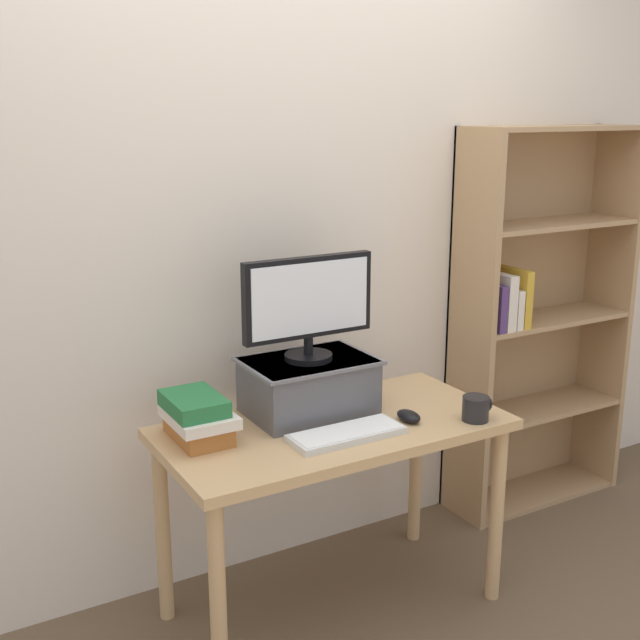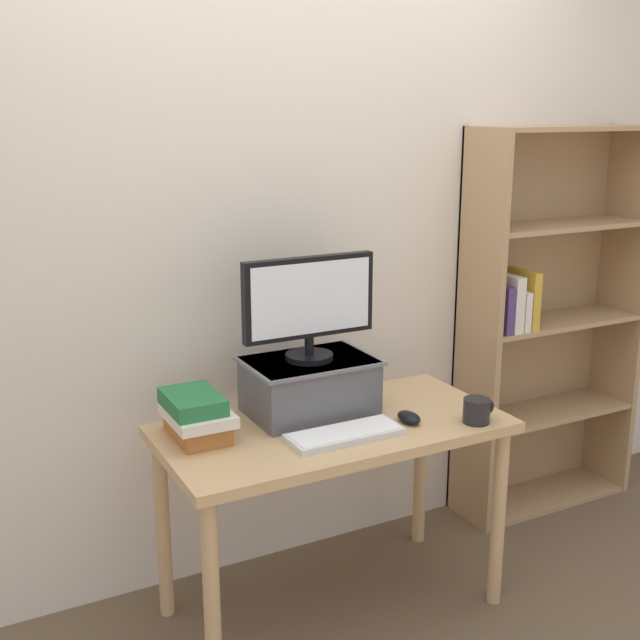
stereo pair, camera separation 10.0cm
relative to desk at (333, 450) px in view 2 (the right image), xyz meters
The scene contains 10 objects.
ground_plane 0.61m from the desk, ahead, with size 12.00×12.00×0.00m, color brown.
back_wall 0.83m from the desk, 90.00° to the left, with size 7.00×0.08×2.60m.
desk is the anchor object (origin of this frame).
bookshelf_unit 1.27m from the desk, 14.59° to the left, with size 0.83×0.28×1.66m.
riser_box 0.24m from the desk, 99.54° to the left, with size 0.44×0.31×0.19m.
computer_monitor 0.50m from the desk, 99.65° to the left, with size 0.48×0.16×0.36m.
keyboard 0.16m from the desk, 100.99° to the right, with size 0.38×0.15×0.02m.
computer_mouse 0.28m from the desk, 24.39° to the right, with size 0.06×0.10×0.04m.
book_stack 0.49m from the desk, 166.83° to the left, with size 0.19×0.27×0.15m.
coffee_mug 0.50m from the desk, 25.96° to the right, with size 0.12×0.09×0.08m.
Camera 2 is at (-1.21, -2.20, 1.73)m, focal length 45.00 mm.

